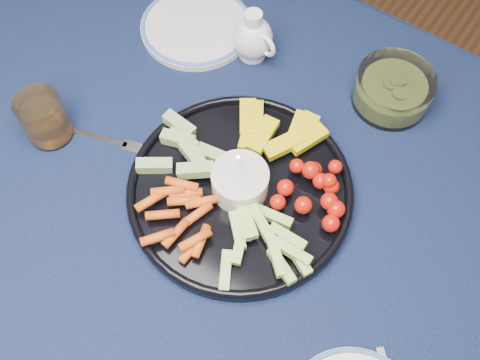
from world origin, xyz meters
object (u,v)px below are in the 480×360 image
Objects in this scene: pickle_bowl at (393,91)px; side_plate_extra at (196,26)px; juice_tumbler at (45,120)px; creamer_pitcher at (253,38)px; dining_table at (208,225)px; crudite_platter at (239,187)px.

pickle_bowl reaches higher than side_plate_extra.
creamer_pitcher is at bearing 62.79° from juice_tumbler.
juice_tumbler is at bearing -170.73° from dining_table.
juice_tumbler is at bearing -137.49° from pickle_bowl.
crudite_platter reaches higher than pickle_bowl.
dining_table is at bearing -112.09° from pickle_bowl.
creamer_pitcher reaches higher than juice_tumbler.
crudite_platter is 0.29m from creamer_pitcher.
crudite_platter is 0.34m from juice_tumbler.
dining_table is 0.12m from crudite_platter.
crudite_platter is at bearing -41.33° from side_plate_extra.
creamer_pitcher is 0.13m from side_plate_extra.
crudite_platter is 0.36m from side_plate_extra.
pickle_bowl is 0.58m from juice_tumbler.
pickle_bowl is 1.51× the size of juice_tumbler.
crudite_platter reaches higher than side_plate_extra.
dining_table is 0.34m from creamer_pitcher.
crudite_platter is 0.32m from pickle_bowl.
pickle_bowl is 0.38m from side_plate_extra.
juice_tumbler is at bearing -98.84° from side_plate_extra.
creamer_pitcher reaches higher than side_plate_extra.
dining_table is 12.59× the size of pickle_bowl.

